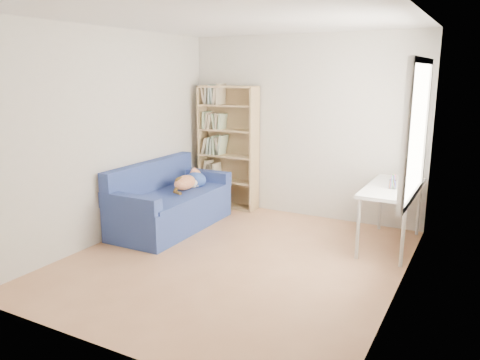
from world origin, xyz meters
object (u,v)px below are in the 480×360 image
at_px(desk, 392,192).
at_px(sofa, 170,203).
at_px(bookshelf, 228,152).
at_px(pen_cup, 393,183).

bearing_deg(desk, sofa, -166.50).
bearing_deg(bookshelf, pen_cup, -14.89).
height_order(sofa, desk, sofa).
height_order(sofa, pen_cup, pen_cup).
bearing_deg(bookshelf, sofa, -99.41).
relative_size(bookshelf, desk, 1.47).
relative_size(bookshelf, pen_cup, 10.93).
height_order(bookshelf, desk, bookshelf).
xyz_separation_m(desk, pen_cup, (0.01, -0.12, 0.13)).
xyz_separation_m(bookshelf, pen_cup, (2.59, -0.69, -0.05)).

